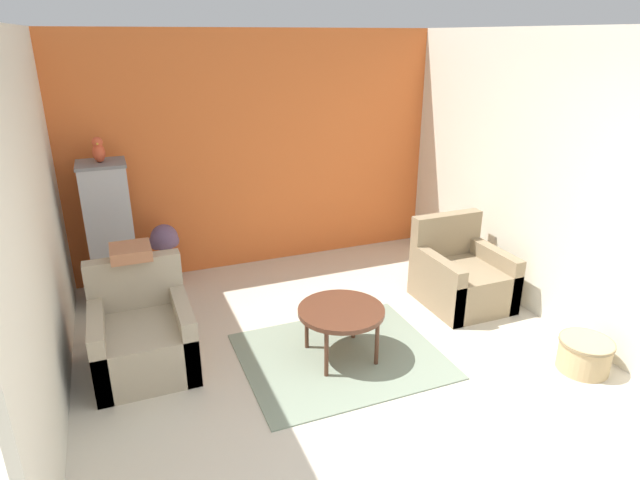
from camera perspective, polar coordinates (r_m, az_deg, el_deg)
ground_plane at (r=3.76m, az=11.72°, el=-23.66°), size 20.00×20.00×0.00m
wall_back_accent at (r=6.31m, az=-6.56°, el=9.28°), size 4.42×0.06×2.69m
wall_left at (r=4.28m, az=-28.21°, el=1.16°), size 0.06×3.77×2.69m
wall_right at (r=5.69m, az=20.97°, el=6.74°), size 0.06×3.77×2.69m
area_rug at (r=4.77m, az=2.20°, el=-12.23°), size 1.68×1.39×0.01m
coffee_table at (r=4.55m, az=2.27°, el=-7.81°), size 0.74×0.74×0.47m
armchair_left at (r=4.74m, az=-18.37°, el=-9.79°), size 0.79×0.85×0.87m
armchair_right at (r=5.72m, az=14.78°, el=-3.87°), size 0.79×0.85×0.87m
birdcage at (r=5.86m, az=-21.40°, el=0.62°), size 0.50×0.50×1.46m
parrot at (r=5.64m, az=-22.56°, el=8.82°), size 0.12×0.21×0.25m
potted_plant at (r=6.08m, az=-16.15°, el=-1.21°), size 0.32×0.29×0.71m
wicker_basket at (r=5.03m, az=26.37°, el=-10.82°), size 0.43×0.43×0.27m
throw_pillow at (r=4.75m, az=-19.55°, el=-1.19°), size 0.33×0.33×0.10m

